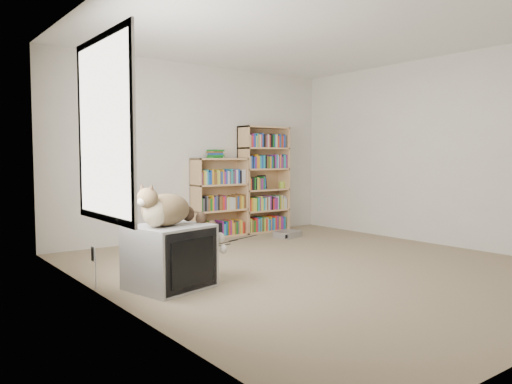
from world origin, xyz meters
TOP-DOWN VIEW (x-y plane):
  - floor at (0.00, 0.00)m, footprint 4.50×5.00m
  - wall_back at (0.00, 2.50)m, footprint 4.50×0.02m
  - wall_left at (-2.25, 0.00)m, footprint 0.02×5.00m
  - wall_right at (2.25, 0.00)m, footprint 0.02×5.00m
  - ceiling at (0.00, 0.00)m, footprint 4.50×5.00m
  - window at (-2.24, 0.20)m, footprint 0.02×1.22m
  - crt_tv at (-1.68, 0.18)m, footprint 0.77×0.72m
  - cat at (-1.64, 0.14)m, footprint 0.87×0.53m
  - bookcase_tall at (1.09, 2.36)m, footprint 0.82×0.30m
  - bookcase_short at (0.27, 2.36)m, footprint 0.84×0.30m
  - book_stack at (0.20, 2.35)m, footprint 0.18×0.23m
  - green_mug at (1.45, 2.34)m, footprint 0.10×0.10m
  - framed_print at (1.13, 2.44)m, footprint 0.16×0.05m
  - dvd_player at (1.03, 1.70)m, footprint 0.46×0.39m
  - wall_outlet at (-2.24, 0.52)m, footprint 0.01×0.08m
  - floor_cables at (-0.07, 1.78)m, footprint 1.20×0.70m

SIDE VIEW (x-z plane):
  - floor at x=0.00m, z-range -0.01..0.01m
  - floor_cables at x=-0.07m, z-range 0.00..0.01m
  - dvd_player at x=1.03m, z-range 0.00..0.09m
  - crt_tv at x=-1.68m, z-range 0.00..0.56m
  - wall_outlet at x=-2.24m, z-range 0.26..0.39m
  - bookcase_short at x=0.27m, z-range -0.05..1.11m
  - cat at x=-1.64m, z-range 0.36..0.98m
  - green_mug at x=1.45m, z-range 0.67..0.78m
  - framed_print at x=1.13m, z-range 0.67..0.88m
  - bookcase_tall at x=1.09m, z-range -0.03..1.61m
  - book_stack at x=0.20m, z-range 1.15..1.28m
  - wall_back at x=0.00m, z-range 0.00..2.50m
  - wall_left at x=-2.25m, z-range 0.00..2.50m
  - wall_right at x=2.25m, z-range 0.00..2.50m
  - window at x=-2.24m, z-range 0.64..2.16m
  - ceiling at x=0.00m, z-range 2.49..2.51m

